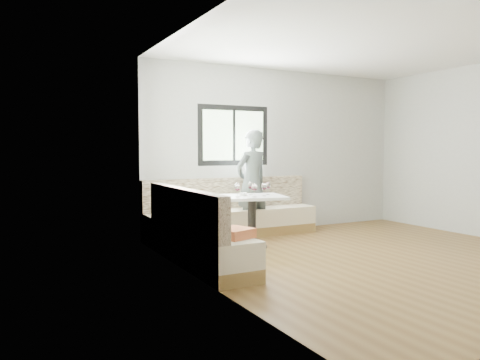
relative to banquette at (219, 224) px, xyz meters
name	(u,v)px	position (x,y,z in m)	size (l,w,h in m)	color
room	(375,150)	(1.51, -1.55, 1.08)	(5.01, 5.01, 2.81)	brown
banquette	(219,224)	(0.00, 0.00, 0.00)	(2.90, 2.80, 0.95)	olive
table	(252,209)	(0.42, -0.23, 0.23)	(1.05, 0.90, 0.75)	black
person	(252,183)	(0.83, 0.51, 0.54)	(0.63, 0.42, 1.74)	#4B5352
olive_ramekin	(243,194)	(0.29, -0.21, 0.44)	(0.11, 0.11, 0.05)	white
wine_glass_a	(237,188)	(0.14, -0.32, 0.55)	(0.09, 0.09, 0.19)	white
wine_glass_b	(254,188)	(0.35, -0.43, 0.55)	(0.09, 0.09, 0.19)	white
wine_glass_c	(264,187)	(0.55, -0.36, 0.55)	(0.09, 0.09, 0.19)	white
wine_glass_d	(251,186)	(0.46, -0.12, 0.55)	(0.09, 0.09, 0.19)	white
wine_glass_e	(268,186)	(0.70, -0.22, 0.55)	(0.09, 0.09, 0.19)	white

